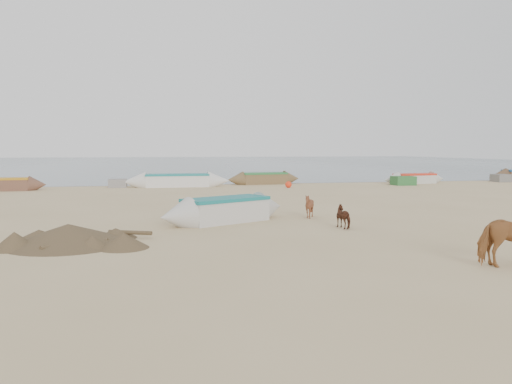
% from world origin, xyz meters
% --- Properties ---
extents(ground, '(140.00, 140.00, 0.00)m').
position_xyz_m(ground, '(0.00, 0.00, 0.00)').
color(ground, tan).
rests_on(ground, ground).
extents(sea, '(160.00, 160.00, 0.00)m').
position_xyz_m(sea, '(0.00, 82.00, 0.01)').
color(sea, slate).
rests_on(sea, ground).
extents(calf_front, '(1.04, 0.98, 0.92)m').
position_xyz_m(calf_front, '(1.98, 3.58, 0.46)').
color(calf_front, brown).
rests_on(calf_front, ground).
extents(calf_right, '(0.98, 1.01, 0.77)m').
position_xyz_m(calf_right, '(2.45, 1.10, 0.39)').
color(calf_right, '#4E2819').
rests_on(calf_right, ground).
extents(near_canoe, '(5.27, 3.60, 0.89)m').
position_xyz_m(near_canoe, '(-1.26, 3.24, 0.45)').
color(near_canoe, beige).
rests_on(near_canoe, ground).
extents(debris_pile, '(3.57, 3.57, 0.56)m').
position_xyz_m(debris_pile, '(-6.15, 0.02, 0.28)').
color(debris_pile, brown).
rests_on(debris_pile, ground).
extents(waterline_canoes, '(58.11, 4.12, 0.90)m').
position_xyz_m(waterline_canoes, '(-1.42, 20.49, 0.42)').
color(waterline_canoes, brown).
rests_on(waterline_canoes, ground).
extents(beach_clutter, '(47.72, 3.52, 0.64)m').
position_xyz_m(beach_clutter, '(3.91, 19.41, 0.30)').
color(beach_clutter, '#2F6A2F').
rests_on(beach_clutter, ground).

